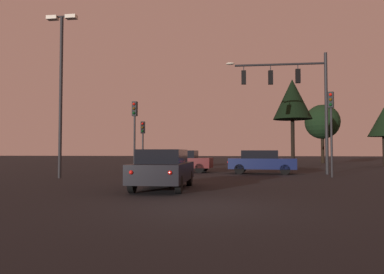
{
  "coord_description": "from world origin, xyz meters",
  "views": [
    {
      "loc": [
        1.13,
        -9.3,
        1.44
      ],
      "look_at": [
        -1.97,
        12.98,
        2.35
      ],
      "focal_mm": 33.71,
      "sensor_mm": 36.0,
      "label": 1
    }
  ],
  "objects": [
    {
      "name": "car_nearside_lane",
      "position": [
        -1.87,
        4.3,
        0.8
      ],
      "size": [
        1.94,
        4.55,
        1.52
      ],
      "color": "black",
      "rests_on": "ground"
    },
    {
      "name": "parking_lot_lamp_post",
      "position": [
        -8.68,
        9.09,
        5.58
      ],
      "size": [
        1.7,
        0.36,
        8.94
      ],
      "color": "#232326",
      "rests_on": "ground"
    },
    {
      "name": "tree_behind_sign",
      "position": [
        14.7,
        27.46,
        4.25
      ],
      "size": [
        3.0,
        3.0,
        5.7
      ],
      "color": "black",
      "rests_on": "ground"
    },
    {
      "name": "tree_center_horizon",
      "position": [
        11.12,
        37.44,
        5.15
      ],
      "size": [
        4.3,
        4.3,
        7.32
      ],
      "color": "black",
      "rests_on": "ground"
    },
    {
      "name": "car_far_lane",
      "position": [
        -5.03,
        25.1,
        0.8
      ],
      "size": [
        3.33,
        4.68,
        1.52
      ],
      "color": "gray",
      "rests_on": "ground"
    },
    {
      "name": "traffic_light_corner_right",
      "position": [
        -5.45,
        12.2,
        3.21
      ],
      "size": [
        0.32,
        0.36,
        4.55
      ],
      "color": "#232326",
      "rests_on": "ground"
    },
    {
      "name": "car_crossing_left",
      "position": [
        2.39,
        14.61,
        0.8
      ],
      "size": [
        4.47,
        2.18,
        1.52
      ],
      "color": "#0F1947",
      "rests_on": "ground"
    },
    {
      "name": "traffic_signal_mast_arm",
      "position": [
        4.54,
        14.42,
        5.39
      ],
      "size": [
        6.45,
        0.44,
        7.77
      ],
      "color": "#232326",
      "rests_on": "ground"
    },
    {
      "name": "car_crossing_right",
      "position": [
        -2.97,
        15.61,
        0.79
      ],
      "size": [
        4.12,
        2.04,
        1.52
      ],
      "color": "#4C0F0F",
      "rests_on": "ground"
    },
    {
      "name": "tree_left_far",
      "position": [
        5.51,
        22.91,
        5.98
      ],
      "size": [
        3.34,
        3.34,
        7.79
      ],
      "color": "black",
      "rests_on": "ground"
    },
    {
      "name": "ground_plane",
      "position": [
        0.0,
        24.5,
        0.0
      ],
      "size": [
        168.0,
        168.0,
        0.0
      ],
      "primitive_type": "plane",
      "color": "black",
      "rests_on": "ground"
    },
    {
      "name": "traffic_light_corner_left",
      "position": [
        -6.32,
        17.17,
        2.66
      ],
      "size": [
        0.31,
        0.36,
        3.72
      ],
      "color": "#232326",
      "rests_on": "ground"
    },
    {
      "name": "traffic_light_median",
      "position": [
        6.11,
        11.77,
        3.38
      ],
      "size": [
        0.37,
        0.39,
        4.81
      ],
      "color": "#232326",
      "rests_on": "ground"
    }
  ]
}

